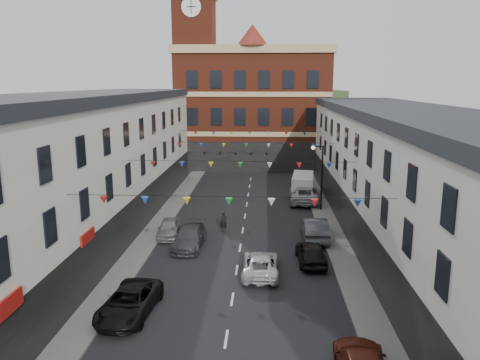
% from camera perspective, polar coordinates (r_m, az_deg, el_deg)
% --- Properties ---
extents(ground, '(160.00, 160.00, 0.00)m').
position_cam_1_polar(ground, '(29.64, -0.40, -10.93)').
color(ground, black).
rests_on(ground, ground).
extents(pavement_left, '(1.80, 64.00, 0.15)m').
position_cam_1_polar(pavement_left, '(32.57, -12.55, -8.94)').
color(pavement_left, '#605E5B').
rests_on(pavement_left, ground).
extents(pavement_right, '(1.80, 64.00, 0.15)m').
position_cam_1_polar(pavement_right, '(31.86, 12.48, -9.42)').
color(pavement_right, '#605E5B').
rests_on(pavement_right, ground).
extents(terrace_left, '(8.40, 56.00, 10.70)m').
position_cam_1_polar(terrace_left, '(31.91, -21.93, -0.09)').
color(terrace_left, silver).
rests_on(terrace_left, ground).
extents(terrace_right, '(8.40, 56.00, 9.70)m').
position_cam_1_polar(terrace_right, '(30.76, 22.18, -1.48)').
color(terrace_right, silver).
rests_on(terrace_right, ground).
extents(civic_building, '(20.60, 13.30, 18.50)m').
position_cam_1_polar(civic_building, '(65.34, 1.61, 8.91)').
color(civic_building, maroon).
rests_on(civic_building, ground).
extents(clock_tower, '(5.60, 5.60, 30.00)m').
position_cam_1_polar(clock_tower, '(63.05, -5.50, 14.93)').
color(clock_tower, maroon).
rests_on(clock_tower, ground).
extents(distant_hill, '(40.00, 14.00, 10.00)m').
position_cam_1_polar(distant_hill, '(89.70, -0.58, 7.70)').
color(distant_hill, '#2B4B23').
rests_on(distant_hill, ground).
extents(street_lamp, '(1.10, 0.36, 6.00)m').
position_cam_1_polar(street_lamp, '(42.26, 9.65, 1.35)').
color(street_lamp, black).
rests_on(street_lamp, ground).
extents(car_left_c, '(2.68, 5.12, 1.38)m').
position_cam_1_polar(car_left_c, '(24.80, -13.33, -14.28)').
color(car_left_c, black).
rests_on(car_left_c, ground).
extents(car_left_d, '(2.15, 4.97, 1.43)m').
position_cam_1_polar(car_left_d, '(33.52, -6.19, -6.96)').
color(car_left_d, '#3C3D43').
rests_on(car_left_d, ground).
extents(car_left_e, '(1.89, 4.04, 1.34)m').
position_cam_1_polar(car_left_e, '(35.90, -8.64, -5.81)').
color(car_left_e, gray).
rests_on(car_left_e, ground).
extents(car_right_d, '(1.91, 4.37, 1.47)m').
position_cam_1_polar(car_right_d, '(30.77, 8.66, -8.73)').
color(car_right_d, black).
rests_on(car_right_d, ground).
extents(car_right_e, '(1.78, 5.00, 1.64)m').
position_cam_1_polar(car_right_e, '(35.29, 9.11, -5.88)').
color(car_right_e, '#484B4F').
rests_on(car_right_e, ground).
extents(car_right_f, '(2.92, 6.02, 1.65)m').
position_cam_1_polar(car_right_f, '(45.80, 7.78, -1.72)').
color(car_right_f, '#A9ABAE').
rests_on(car_right_f, ground).
extents(moving_car, '(2.16, 4.65, 1.29)m').
position_cam_1_polar(moving_car, '(28.84, 2.51, -10.22)').
color(moving_car, silver).
rests_on(moving_car, ground).
extents(white_van, '(2.60, 5.45, 2.33)m').
position_cam_1_polar(white_van, '(47.77, 7.66, -0.73)').
color(white_van, silver).
rests_on(white_van, ground).
extents(pedestrian, '(0.59, 0.42, 1.51)m').
position_cam_1_polar(pedestrian, '(36.88, -1.98, -5.06)').
color(pedestrian, black).
rests_on(pedestrian, ground).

